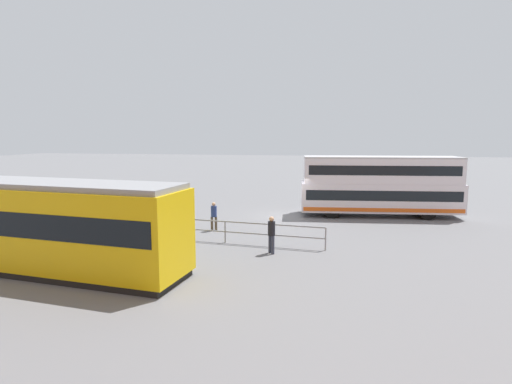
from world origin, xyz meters
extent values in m
plane|color=slate|center=(0.00, 0.00, 0.00)|extent=(160.00, 160.00, 0.00)
cube|color=silver|center=(-5.67, -1.42, 1.26)|extent=(10.21, 3.45, 1.83)
cube|color=silver|center=(-5.67, -1.42, 2.97)|extent=(9.90, 3.32, 1.58)
cube|color=black|center=(-5.67, -1.42, 1.48)|extent=(9.72, 3.42, 0.64)
cube|color=black|center=(-5.67, -1.42, 3.04)|extent=(9.41, 3.30, 0.60)
cube|color=#D85919|center=(-5.67, -1.42, 0.60)|extent=(10.02, 3.46, 0.24)
cube|color=#B2B2B7|center=(-5.67, -1.42, 3.80)|extent=(9.90, 3.32, 0.10)
cylinder|color=black|center=(-2.58, -1.11, 0.50)|extent=(1.24, 2.48, 1.00)
cylinder|color=black|center=(-8.41, -1.70, 0.50)|extent=(1.24, 2.48, 1.00)
cube|color=#E5B70C|center=(8.39, 12.28, 1.77)|extent=(12.25, 4.00, 3.04)
cube|color=black|center=(8.39, 12.28, 2.07)|extent=(11.78, 3.98, 0.90)
cube|color=gray|center=(8.39, 12.28, 3.39)|extent=(11.99, 3.77, 0.20)
cube|color=black|center=(8.39, 12.28, 0.12)|extent=(12.00, 3.84, 0.25)
cylinder|color=#4C3F2D|center=(3.55, 4.56, 0.39)|extent=(0.14, 0.14, 0.77)
cylinder|color=#4C3F2D|center=(3.76, 4.62, 0.39)|extent=(0.14, 0.14, 0.77)
cylinder|color=navy|center=(3.66, 4.59, 1.07)|extent=(0.40, 0.40, 0.59)
sphere|color=tan|center=(3.66, 4.59, 1.47)|extent=(0.21, 0.21, 0.21)
cylinder|color=#33384C|center=(-0.04, 8.34, 0.41)|extent=(0.14, 0.14, 0.82)
cylinder|color=#33384C|center=(-0.20, 8.50, 0.41)|extent=(0.14, 0.14, 0.82)
cylinder|color=black|center=(-0.12, 8.42, 1.13)|extent=(0.45, 0.45, 0.63)
sphere|color=tan|center=(-0.12, 8.42, 1.56)|extent=(0.22, 0.22, 0.22)
cube|color=gray|center=(2.38, 6.98, 1.05)|extent=(9.69, 1.06, 0.06)
cube|color=gray|center=(2.38, 6.98, 0.55)|extent=(9.69, 1.06, 0.06)
cylinder|color=gray|center=(-2.46, 7.48, 0.53)|extent=(0.07, 0.07, 1.05)
cylinder|color=gray|center=(2.38, 6.98, 0.53)|extent=(0.07, 0.07, 1.05)
cylinder|color=gray|center=(7.22, 6.48, 0.53)|extent=(0.07, 0.07, 1.05)
cylinder|color=slate|center=(6.24, 7.39, 1.10)|extent=(0.10, 0.10, 2.21)
cube|color=#D8D84C|center=(6.24, 7.43, 1.77)|extent=(1.02, 0.14, 0.67)
camera|label=1|loc=(-2.79, 26.09, 5.22)|focal=29.12mm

